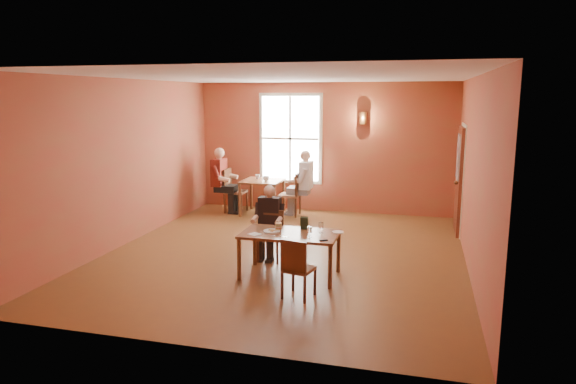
% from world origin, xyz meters
% --- Properties ---
extents(ground, '(6.00, 7.00, 0.01)m').
position_xyz_m(ground, '(0.00, 0.00, 0.00)').
color(ground, brown).
rests_on(ground, ground).
extents(wall_back, '(6.00, 0.04, 3.00)m').
position_xyz_m(wall_back, '(0.00, 3.50, 1.50)').
color(wall_back, brown).
rests_on(wall_back, ground).
extents(wall_front, '(6.00, 0.04, 3.00)m').
position_xyz_m(wall_front, '(0.00, -3.50, 1.50)').
color(wall_front, brown).
rests_on(wall_front, ground).
extents(wall_left, '(0.04, 7.00, 3.00)m').
position_xyz_m(wall_left, '(-3.00, 0.00, 1.50)').
color(wall_left, brown).
rests_on(wall_left, ground).
extents(wall_right, '(0.04, 7.00, 3.00)m').
position_xyz_m(wall_right, '(3.00, 0.00, 1.50)').
color(wall_right, brown).
rests_on(wall_right, ground).
extents(ceiling, '(6.00, 7.00, 0.04)m').
position_xyz_m(ceiling, '(0.00, 0.00, 3.00)').
color(ceiling, white).
rests_on(ceiling, wall_back).
extents(window, '(1.36, 0.10, 1.96)m').
position_xyz_m(window, '(-0.80, 3.45, 1.70)').
color(window, white).
rests_on(window, wall_back).
extents(door, '(0.12, 1.04, 2.10)m').
position_xyz_m(door, '(2.94, 2.30, 1.05)').
color(door, maroon).
rests_on(door, ground).
extents(wall_sconce, '(0.16, 0.16, 0.28)m').
position_xyz_m(wall_sconce, '(0.90, 3.40, 2.20)').
color(wall_sconce, brown).
rests_on(wall_sconce, wall_back).
extents(main_table, '(1.44, 0.81, 0.67)m').
position_xyz_m(main_table, '(0.36, -1.07, 0.34)').
color(main_table, brown).
rests_on(main_table, ground).
extents(chair_diner_main, '(0.36, 0.36, 0.82)m').
position_xyz_m(chair_diner_main, '(-0.14, -0.42, 0.41)').
color(chair_diner_main, '#603513').
rests_on(chair_diner_main, ground).
extents(diner_main, '(0.47, 0.47, 1.19)m').
position_xyz_m(diner_main, '(-0.14, -0.45, 0.59)').
color(diner_main, '#3D2A22').
rests_on(diner_main, ground).
extents(chair_empty, '(0.44, 0.44, 0.83)m').
position_xyz_m(chair_empty, '(0.69, -1.84, 0.42)').
color(chair_empty, brown).
rests_on(chair_empty, ground).
extents(plate_food, '(0.28, 0.28, 0.03)m').
position_xyz_m(plate_food, '(0.08, -1.07, 0.69)').
color(plate_food, white).
rests_on(plate_food, main_table).
extents(sandwich, '(0.09, 0.09, 0.10)m').
position_xyz_m(sandwich, '(0.17, -0.99, 0.73)').
color(sandwich, tan).
rests_on(sandwich, main_table).
extents(goblet_a, '(0.08, 0.08, 0.17)m').
position_xyz_m(goblet_a, '(0.81, -0.95, 0.76)').
color(goblet_a, white).
rests_on(goblet_a, main_table).
extents(goblet_c, '(0.07, 0.07, 0.18)m').
position_xyz_m(goblet_c, '(0.70, -1.24, 0.76)').
color(goblet_c, white).
rests_on(goblet_c, main_table).
extents(menu_stand, '(0.13, 0.08, 0.20)m').
position_xyz_m(menu_stand, '(0.52, -0.81, 0.77)').
color(menu_stand, '#203323').
rests_on(menu_stand, main_table).
extents(knife, '(0.20, 0.04, 0.00)m').
position_xyz_m(knife, '(0.29, -1.29, 0.68)').
color(knife, white).
rests_on(knife, main_table).
extents(napkin, '(0.21, 0.21, 0.01)m').
position_xyz_m(napkin, '(-0.12, -1.27, 0.68)').
color(napkin, white).
rests_on(napkin, main_table).
extents(side_plate, '(0.20, 0.20, 0.01)m').
position_xyz_m(side_plate, '(1.05, -0.87, 0.68)').
color(side_plate, silver).
rests_on(side_plate, main_table).
extents(sunglasses, '(0.12, 0.10, 0.01)m').
position_xyz_m(sunglasses, '(0.93, -1.36, 0.68)').
color(sunglasses, black).
rests_on(sunglasses, main_table).
extents(second_table, '(0.89, 0.89, 0.79)m').
position_xyz_m(second_table, '(-1.31, 2.83, 0.39)').
color(second_table, brown).
rests_on(second_table, ground).
extents(chair_diner_white, '(0.44, 0.44, 0.99)m').
position_xyz_m(chair_diner_white, '(-0.66, 2.83, 0.49)').
color(chair_diner_white, '#523116').
rests_on(chair_diner_white, ground).
extents(diner_white, '(0.57, 0.57, 1.44)m').
position_xyz_m(diner_white, '(-0.63, 2.83, 0.72)').
color(diner_white, silver).
rests_on(diner_white, ground).
extents(chair_diner_maroon, '(0.45, 0.45, 1.02)m').
position_xyz_m(chair_diner_maroon, '(-1.96, 2.83, 0.51)').
color(chair_diner_maroon, '#3D250E').
rests_on(chair_diner_maroon, ground).
extents(diner_maroon, '(0.59, 0.59, 1.47)m').
position_xyz_m(diner_maroon, '(-1.99, 2.83, 0.73)').
color(diner_maroon, maroon).
rests_on(diner_maroon, ground).
extents(cup_a, '(0.19, 0.19, 0.11)m').
position_xyz_m(cup_a, '(-1.19, 2.76, 0.84)').
color(cup_a, white).
rests_on(cup_a, second_table).
extents(cup_b, '(0.13, 0.13, 0.10)m').
position_xyz_m(cup_b, '(-1.46, 2.98, 0.84)').
color(cup_b, white).
rests_on(cup_b, second_table).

